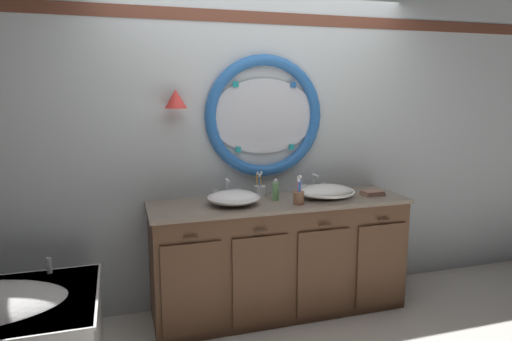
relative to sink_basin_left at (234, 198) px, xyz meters
name	(u,v)px	position (x,y,z in m)	size (l,w,h in m)	color
ground_plane	(281,327)	(0.30, -0.24, -0.97)	(14.00, 14.00, 0.00)	silver
back_wall_assembly	(258,144)	(0.30, 0.34, 0.35)	(6.40, 0.26, 2.60)	silver
vanity_counter	(279,256)	(0.38, 0.03, -0.51)	(2.03, 0.61, 0.92)	brown
sink_basin_left	(234,198)	(0.00, 0.00, 0.00)	(0.40, 0.40, 0.11)	white
sink_basin_right	(325,191)	(0.75, 0.00, 0.00)	(0.47, 0.47, 0.10)	white
faucet_set_left	(227,190)	(0.00, 0.23, 0.01)	(0.23, 0.12, 0.16)	silver
faucet_set_right	(314,185)	(0.75, 0.23, 0.01)	(0.24, 0.12, 0.16)	silver
toothbrush_holder_left	(260,190)	(0.26, 0.19, 0.00)	(0.09, 0.09, 0.21)	silver
toothbrush_holder_right	(299,197)	(0.47, -0.13, 0.00)	(0.09, 0.09, 0.22)	#996647
soap_dispenser	(276,191)	(0.35, 0.04, 0.02)	(0.05, 0.06, 0.17)	#6BAD66
folded_hand_towel	(373,193)	(1.16, -0.03, -0.04)	(0.18, 0.12, 0.04)	#936B56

